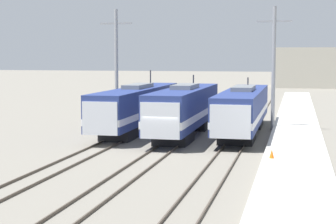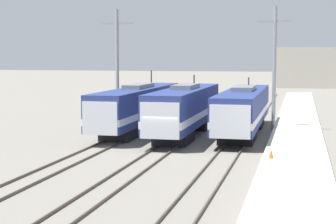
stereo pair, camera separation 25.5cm
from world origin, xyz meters
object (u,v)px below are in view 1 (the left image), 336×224
at_px(locomotive_far_left, 136,107).
at_px(traffic_cone, 272,154).
at_px(locomotive_far_right, 243,110).
at_px(locomotive_center, 184,110).
at_px(catenary_tower_right, 274,66).
at_px(catenary_tower_left, 116,65).

bearing_deg(locomotive_far_left, traffic_cone, -46.43).
bearing_deg(traffic_cone, locomotive_far_right, 103.00).
height_order(locomotive_far_left, traffic_cone, locomotive_far_left).
bearing_deg(locomotive_far_right, locomotive_center, -155.04).
relative_size(locomotive_far_right, catenary_tower_right, 1.75).
bearing_deg(locomotive_far_left, catenary_tower_right, 16.47).
bearing_deg(locomotive_far_left, locomotive_far_right, 0.60).
relative_size(locomotive_far_left, locomotive_center, 1.13).
height_order(locomotive_center, locomotive_far_right, locomotive_center).
relative_size(locomotive_far_right, catenary_tower_left, 1.75).
xyz_separation_m(locomotive_far_left, catenary_tower_left, (-2.94, 3.44, 3.59)).
height_order(locomotive_center, traffic_cone, locomotive_center).
bearing_deg(locomotive_center, locomotive_far_right, 24.96).
height_order(catenary_tower_left, catenary_tower_right, same).
height_order(locomotive_far_right, catenary_tower_right, catenary_tower_right).
relative_size(catenary_tower_left, catenary_tower_right, 1.00).
xyz_separation_m(locomotive_far_left, locomotive_center, (4.64, -2.06, 0.06)).
bearing_deg(locomotive_center, locomotive_far_left, 156.03).
xyz_separation_m(locomotive_center, catenary_tower_right, (7.00, 5.51, 3.53)).
relative_size(locomotive_center, catenary_tower_right, 1.60).
relative_size(catenary_tower_left, traffic_cone, 19.58).
distance_m(catenary_tower_left, traffic_cone, 22.91).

